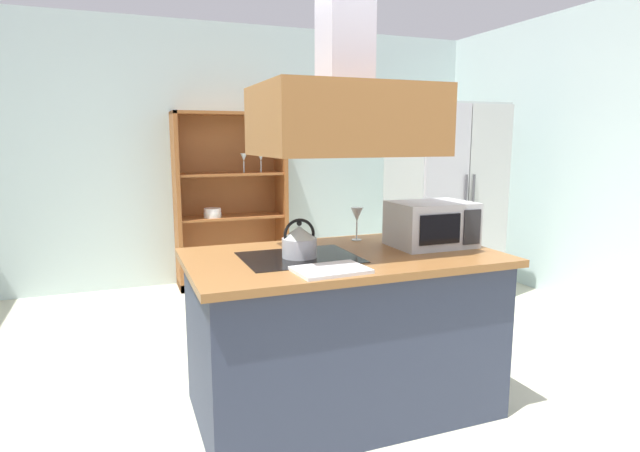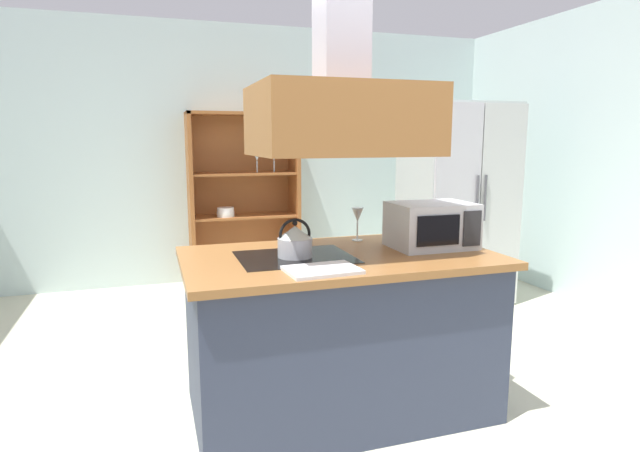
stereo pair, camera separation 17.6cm
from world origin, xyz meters
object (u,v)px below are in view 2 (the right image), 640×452
dish_cabinet (243,209)px  cutting_board (322,270)px  wine_glass_on_counter (358,216)px  refrigerator (456,203)px  kettle (295,241)px  microwave (431,225)px

dish_cabinet → cutting_board: (-0.17, -3.19, 0.12)m
wine_glass_on_counter → dish_cabinet: bearing=96.2°
dish_cabinet → cutting_board: dish_cabinet is taller
refrigerator → kettle: 2.59m
microwave → dish_cabinet: bearing=102.0°
dish_cabinet → refrigerator: bearing=-34.5°
cutting_board → kettle: bearing=96.8°
cutting_board → wine_glass_on_counter: size_ratio=1.65×
cutting_board → microwave: bearing=23.9°
refrigerator → cutting_board: 2.78m
kettle → wine_glass_on_counter: kettle is taller
kettle → cutting_board: kettle is taller
kettle → cutting_board: 0.35m
kettle → microwave: 0.82m
kettle → dish_cabinet: bearing=85.7°
microwave → wine_glass_on_counter: 0.46m
kettle → wine_glass_on_counter: (0.49, 0.33, 0.06)m
kettle → microwave: (0.82, 0.01, 0.04)m
microwave → cutting_board: bearing=-156.1°
dish_cabinet → kettle: bearing=-94.3°
dish_cabinet → kettle: (-0.21, -2.86, 0.20)m
kettle → wine_glass_on_counter: 0.59m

